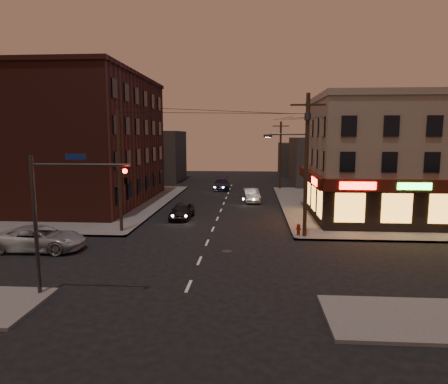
# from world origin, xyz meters

# --- Properties ---
(ground) EXTENTS (120.00, 120.00, 0.00)m
(ground) POSITION_xyz_m (0.00, 0.00, 0.00)
(ground) COLOR black
(ground) RESTS_ON ground
(sidewalk_ne) EXTENTS (24.00, 28.00, 0.15)m
(sidewalk_ne) POSITION_xyz_m (18.00, 19.00, 0.07)
(sidewalk_ne) COLOR #514F4C
(sidewalk_ne) RESTS_ON ground
(sidewalk_nw) EXTENTS (24.00, 28.00, 0.15)m
(sidewalk_nw) POSITION_xyz_m (-18.00, 19.00, 0.07)
(sidewalk_nw) COLOR #514F4C
(sidewalk_nw) RESTS_ON ground
(pizza_building) EXTENTS (15.85, 12.85, 10.50)m
(pizza_building) POSITION_xyz_m (15.93, 13.43, 5.35)
(pizza_building) COLOR gray
(pizza_building) RESTS_ON sidewalk_ne
(brick_apartment) EXTENTS (12.00, 20.00, 13.00)m
(brick_apartment) POSITION_xyz_m (-14.50, 19.00, 6.65)
(brick_apartment) COLOR #491F17
(brick_apartment) RESTS_ON sidewalk_nw
(bg_building_ne_a) EXTENTS (10.00, 12.00, 7.00)m
(bg_building_ne_a) POSITION_xyz_m (14.00, 38.00, 3.50)
(bg_building_ne_a) COLOR #3F3D3A
(bg_building_ne_a) RESTS_ON ground
(bg_building_nw) EXTENTS (9.00, 10.00, 8.00)m
(bg_building_nw) POSITION_xyz_m (-13.00, 42.00, 4.00)
(bg_building_nw) COLOR #3F3D3A
(bg_building_nw) RESTS_ON ground
(bg_building_ne_b) EXTENTS (8.00, 8.00, 6.00)m
(bg_building_ne_b) POSITION_xyz_m (12.00, 52.00, 3.00)
(bg_building_ne_b) COLOR #3F3D3A
(bg_building_ne_b) RESTS_ON ground
(utility_pole_main) EXTENTS (4.20, 0.44, 10.00)m
(utility_pole_main) POSITION_xyz_m (6.68, 5.80, 5.76)
(utility_pole_main) COLOR #382619
(utility_pole_main) RESTS_ON sidewalk_ne
(utility_pole_far) EXTENTS (0.26, 0.26, 9.00)m
(utility_pole_far) POSITION_xyz_m (6.80, 32.00, 4.65)
(utility_pole_far) COLOR #382619
(utility_pole_far) RESTS_ON sidewalk_ne
(utility_pole_west) EXTENTS (0.24, 0.24, 9.00)m
(utility_pole_west) POSITION_xyz_m (-6.80, 6.50, 4.65)
(utility_pole_west) COLOR #382619
(utility_pole_west) RESTS_ON sidewalk_nw
(traffic_signal) EXTENTS (4.49, 0.32, 6.47)m
(traffic_signal) POSITION_xyz_m (-5.57, -5.60, 4.16)
(traffic_signal) COLOR #333538
(traffic_signal) RESTS_ON ground
(suv_cross) EXTENTS (5.66, 2.64, 1.57)m
(suv_cross) POSITION_xyz_m (-10.41, 1.41, 0.78)
(suv_cross) COLOR #9CA0A4
(suv_cross) RESTS_ON ground
(sedan_near) EXTENTS (1.94, 4.25, 1.41)m
(sedan_near) POSITION_xyz_m (-3.11, 11.81, 0.71)
(sedan_near) COLOR black
(sedan_near) RESTS_ON ground
(sedan_mid) EXTENTS (2.10, 4.60, 1.46)m
(sedan_mid) POSITION_xyz_m (2.95, 21.33, 0.73)
(sedan_mid) COLOR slate
(sedan_mid) RESTS_ON ground
(sedan_far) EXTENTS (2.47, 5.35, 1.51)m
(sedan_far) POSITION_xyz_m (-1.11, 31.26, 0.76)
(sedan_far) COLOR black
(sedan_far) RESTS_ON ground
(fire_hydrant) EXTENTS (0.38, 0.38, 0.85)m
(fire_hydrant) POSITION_xyz_m (6.40, 6.00, 0.61)
(fire_hydrant) COLOR maroon
(fire_hydrant) RESTS_ON sidewalk_ne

